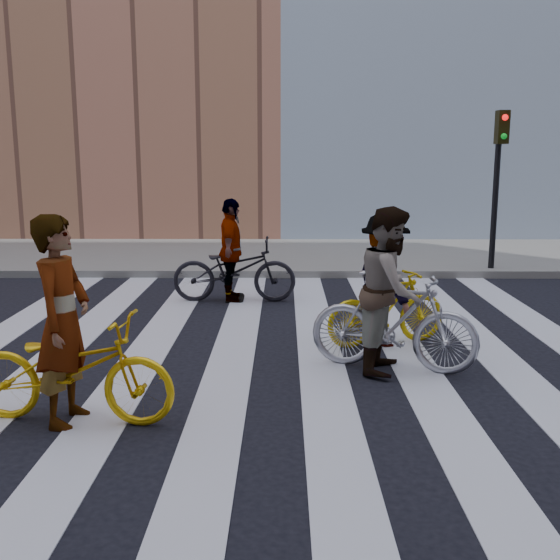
{
  "coord_description": "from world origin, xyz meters",
  "views": [
    {
      "loc": [
        0.1,
        -8.03,
        2.5
      ],
      "look_at": [
        0.04,
        0.3,
        0.88
      ],
      "focal_mm": 42.0,
      "sensor_mm": 36.0,
      "label": 1
    }
  ],
  "objects_px": {
    "rider_mid": "(391,290)",
    "traffic_signal": "(499,164)",
    "bike_yellow_right": "(387,308)",
    "rider_left": "(63,321)",
    "rider_rear": "(231,251)",
    "bike_silver_mid": "(394,321)",
    "bike_dark_rear": "(234,270)",
    "rider_right": "(384,280)",
    "bike_yellow_left": "(71,369)"
  },
  "relations": [
    {
      "from": "bike_yellow_left",
      "to": "rider_mid",
      "type": "bearing_deg",
      "value": -58.07
    },
    {
      "from": "rider_left",
      "to": "rider_rear",
      "type": "xyz_separation_m",
      "value": [
        1.14,
        5.12,
        -0.1
      ]
    },
    {
      "from": "bike_silver_mid",
      "to": "rider_rear",
      "type": "xyz_separation_m",
      "value": [
        -2.17,
        3.6,
        0.29
      ]
    },
    {
      "from": "bike_silver_mid",
      "to": "bike_dark_rear",
      "type": "xyz_separation_m",
      "value": [
        -2.12,
        3.6,
        -0.04
      ]
    },
    {
      "from": "bike_yellow_right",
      "to": "rider_right",
      "type": "xyz_separation_m",
      "value": [
        -0.05,
        0.0,
        0.37
      ]
    },
    {
      "from": "rider_rear",
      "to": "rider_left",
      "type": "bearing_deg",
      "value": 167.29
    },
    {
      "from": "bike_silver_mid",
      "to": "bike_yellow_right",
      "type": "bearing_deg",
      "value": 13.1
    },
    {
      "from": "bike_silver_mid",
      "to": "rider_right",
      "type": "bearing_deg",
      "value": 15.91
    },
    {
      "from": "traffic_signal",
      "to": "rider_right",
      "type": "height_order",
      "value": "traffic_signal"
    },
    {
      "from": "bike_yellow_right",
      "to": "rider_rear",
      "type": "relative_size",
      "value": 0.96
    },
    {
      "from": "traffic_signal",
      "to": "bike_silver_mid",
      "type": "relative_size",
      "value": 1.71
    },
    {
      "from": "traffic_signal",
      "to": "rider_rear",
      "type": "distance_m",
      "value": 5.9
    },
    {
      "from": "bike_yellow_right",
      "to": "rider_left",
      "type": "distance_m",
      "value": 4.26
    },
    {
      "from": "bike_yellow_right",
      "to": "rider_rear",
      "type": "distance_m",
      "value": 3.44
    },
    {
      "from": "bike_dark_rear",
      "to": "bike_yellow_left",
      "type": "bearing_deg",
      "value": 167.29
    },
    {
      "from": "bike_dark_rear",
      "to": "rider_left",
      "type": "xyz_separation_m",
      "value": [
        -1.19,
        -5.12,
        0.44
      ]
    },
    {
      "from": "bike_dark_rear",
      "to": "rider_left",
      "type": "height_order",
      "value": "rider_left"
    },
    {
      "from": "traffic_signal",
      "to": "bike_yellow_left",
      "type": "xyz_separation_m",
      "value": [
        -6.29,
        -7.53,
        -1.76
      ]
    },
    {
      "from": "bike_yellow_right",
      "to": "rider_mid",
      "type": "height_order",
      "value": "rider_mid"
    },
    {
      "from": "bike_silver_mid",
      "to": "bike_yellow_right",
      "type": "relative_size",
      "value": 1.15
    },
    {
      "from": "traffic_signal",
      "to": "bike_yellow_left",
      "type": "height_order",
      "value": "traffic_signal"
    },
    {
      "from": "traffic_signal",
      "to": "bike_yellow_left",
      "type": "distance_m",
      "value": 9.97
    },
    {
      "from": "rider_rear",
      "to": "rider_mid",
      "type": "bearing_deg",
      "value": -149.66
    },
    {
      "from": "traffic_signal",
      "to": "rider_mid",
      "type": "xyz_separation_m",
      "value": [
        -3.08,
        -6.0,
        -1.32
      ]
    },
    {
      "from": "bike_silver_mid",
      "to": "bike_dark_rear",
      "type": "relative_size",
      "value": 0.93
    },
    {
      "from": "traffic_signal",
      "to": "bike_silver_mid",
      "type": "distance_m",
      "value": 6.94
    },
    {
      "from": "rider_rear",
      "to": "bike_yellow_left",
      "type": "bearing_deg",
      "value": 167.83
    },
    {
      "from": "rider_left",
      "to": "rider_right",
      "type": "relative_size",
      "value": 1.12
    },
    {
      "from": "rider_left",
      "to": "rider_rear",
      "type": "height_order",
      "value": "rider_left"
    },
    {
      "from": "rider_rear",
      "to": "bike_dark_rear",
      "type": "bearing_deg",
      "value": -90.18
    },
    {
      "from": "bike_dark_rear",
      "to": "rider_rear",
      "type": "relative_size",
      "value": 1.19
    },
    {
      "from": "bike_yellow_left",
      "to": "traffic_signal",
      "type": "bearing_deg",
      "value": -33.37
    },
    {
      "from": "rider_left",
      "to": "rider_mid",
      "type": "bearing_deg",
      "value": -58.41
    },
    {
      "from": "bike_yellow_right",
      "to": "bike_dark_rear",
      "type": "distance_m",
      "value": 3.39
    },
    {
      "from": "rider_mid",
      "to": "traffic_signal",
      "type": "bearing_deg",
      "value": -9.55
    },
    {
      "from": "bike_dark_rear",
      "to": "rider_right",
      "type": "bearing_deg",
      "value": -140.37
    },
    {
      "from": "rider_mid",
      "to": "bike_silver_mid",
      "type": "bearing_deg",
      "value": -72.37
    },
    {
      "from": "bike_silver_mid",
      "to": "bike_dark_rear",
      "type": "distance_m",
      "value": 4.18
    },
    {
      "from": "traffic_signal",
      "to": "bike_dark_rear",
      "type": "relative_size",
      "value": 1.6
    },
    {
      "from": "bike_yellow_left",
      "to": "bike_dark_rear",
      "type": "distance_m",
      "value": 5.25
    },
    {
      "from": "bike_dark_rear",
      "to": "rider_rear",
      "type": "distance_m",
      "value": 0.33
    },
    {
      "from": "traffic_signal",
      "to": "bike_dark_rear",
      "type": "xyz_separation_m",
      "value": [
        -5.15,
        -2.41,
        -1.73
      ]
    },
    {
      "from": "rider_right",
      "to": "rider_rear",
      "type": "relative_size",
      "value": 1.0
    },
    {
      "from": "rider_mid",
      "to": "rider_left",
      "type": "bearing_deg",
      "value": 132.71
    },
    {
      "from": "bike_dark_rear",
      "to": "rider_rear",
      "type": "xyz_separation_m",
      "value": [
        -0.05,
        0.0,
        0.33
      ]
    },
    {
      "from": "bike_yellow_right",
      "to": "rider_mid",
      "type": "bearing_deg",
      "value": 154.16
    },
    {
      "from": "rider_mid",
      "to": "rider_rear",
      "type": "distance_m",
      "value": 4.18
    },
    {
      "from": "bike_yellow_left",
      "to": "rider_rear",
      "type": "bearing_deg",
      "value": -5.49
    },
    {
      "from": "rider_left",
      "to": "bike_dark_rear",
      "type": "bearing_deg",
      "value": -6.55
    },
    {
      "from": "bike_silver_mid",
      "to": "traffic_signal",
      "type": "bearing_deg",
      "value": -9.17
    }
  ]
}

